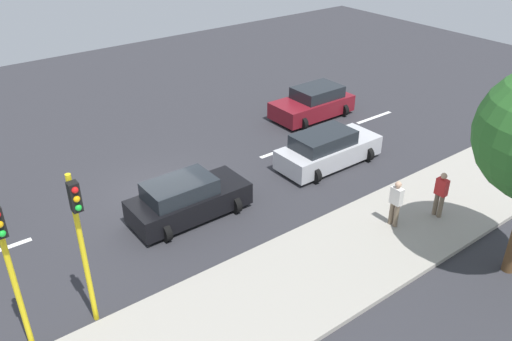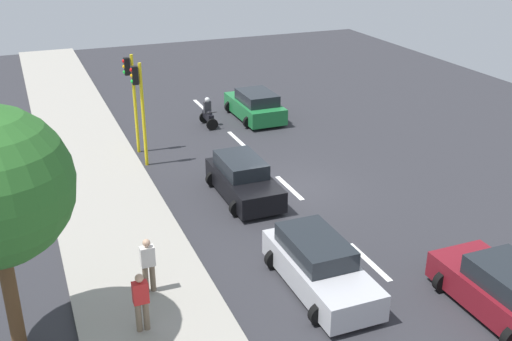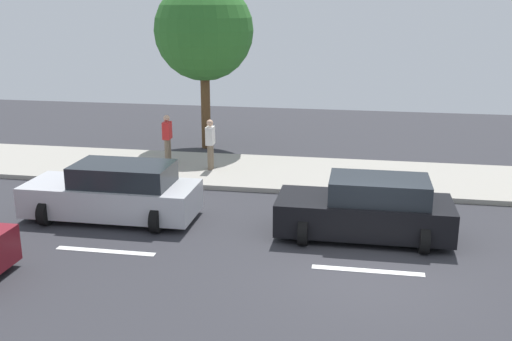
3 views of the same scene
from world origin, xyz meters
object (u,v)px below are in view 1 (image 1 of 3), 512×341
at_px(pedestrian_by_tree, 441,193).
at_px(traffic_light_corner, 80,232).
at_px(traffic_light_midblock, 8,258).
at_px(car_silver, 328,149).
at_px(car_black, 187,199).
at_px(pedestrian_near_signal, 396,202).
at_px(car_maroon, 313,103).

distance_m(pedestrian_by_tree, traffic_light_corner, 11.81).
bearing_deg(pedestrian_by_tree, traffic_light_midblock, -100.98).
distance_m(car_silver, pedestrian_by_tree, 5.26).
distance_m(car_black, traffic_light_midblock, 7.20).
xyz_separation_m(pedestrian_near_signal, pedestrian_by_tree, (0.56, 1.67, 0.00)).
bearing_deg(traffic_light_midblock, car_black, 114.68).
distance_m(traffic_light_corner, traffic_light_midblock, 1.68).
bearing_deg(car_silver, traffic_light_corner, -76.34).
xyz_separation_m(car_maroon, pedestrian_by_tree, (9.36, -2.74, 0.35)).
bearing_deg(car_maroon, pedestrian_by_tree, -16.33).
distance_m(car_maroon, car_silver, 5.09).
distance_m(pedestrian_near_signal, traffic_light_corner, 10.08).
xyz_separation_m(car_maroon, car_silver, (4.12, -2.99, 0.00)).
height_order(pedestrian_by_tree, traffic_light_corner, traffic_light_corner).
xyz_separation_m(car_silver, pedestrian_by_tree, (5.24, 0.25, 0.35)).
xyz_separation_m(pedestrian_near_signal, traffic_light_corner, (-1.98, -9.70, 1.87)).
bearing_deg(pedestrian_near_signal, traffic_light_corner, -101.51).
xyz_separation_m(car_maroon, traffic_light_midblock, (6.82, -15.80, 2.22)).
bearing_deg(car_maroon, car_silver, -35.96).
bearing_deg(pedestrian_near_signal, car_maroon, 153.35).
bearing_deg(pedestrian_by_tree, car_black, -128.26).
xyz_separation_m(car_black, traffic_light_corner, (2.86, -4.54, 2.22)).
distance_m(pedestrian_near_signal, traffic_light_midblock, 11.71).
bearing_deg(car_silver, pedestrian_by_tree, 2.69).
bearing_deg(traffic_light_corner, pedestrian_by_tree, 77.45).
xyz_separation_m(pedestrian_by_tree, traffic_light_midblock, (-2.53, -13.06, 1.87)).
height_order(car_maroon, traffic_light_corner, traffic_light_corner).
relative_size(car_black, car_silver, 0.93).
distance_m(car_silver, traffic_light_midblock, 13.28).
bearing_deg(traffic_light_midblock, car_silver, 101.93).
bearing_deg(pedestrian_by_tree, car_maroon, 163.67).
relative_size(pedestrian_by_tree, traffic_light_midblock, 0.38).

